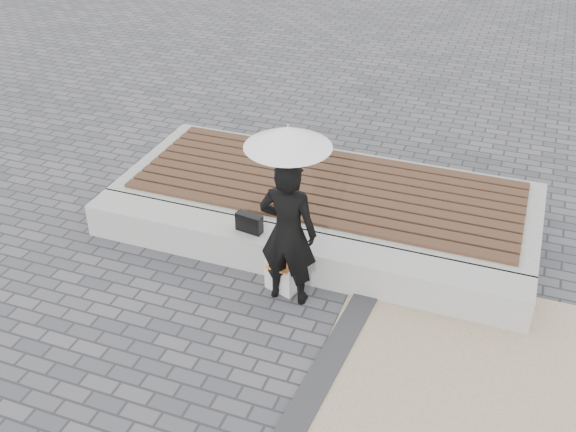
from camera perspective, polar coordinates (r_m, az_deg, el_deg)
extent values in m
plane|color=#504F55|center=(6.38, -4.58, -12.56)|extent=(80.00, 80.00, 0.00)
cube|color=#313134|center=(5.86, 0.31, -17.55)|extent=(0.61, 5.20, 0.04)
cube|color=#ABABA5|center=(7.38, 0.48, -3.22)|extent=(5.00, 0.45, 0.40)
cube|color=#ADAEA8|center=(8.33, 3.32, 1.30)|extent=(5.00, 2.00, 0.40)
imported|color=black|center=(6.64, 0.00, -1.42)|extent=(0.60, 0.40, 1.61)
cylinder|color=#A2A2A7|center=(6.35, 0.00, 2.57)|extent=(0.01, 0.01, 0.82)
cone|color=white|center=(6.12, 0.00, 6.70)|extent=(0.82, 0.82, 0.20)
sphere|color=#A2A2A7|center=(6.07, 0.00, 7.66)|extent=(0.03, 0.03, 0.03)
cube|color=black|center=(7.34, -3.28, -0.58)|extent=(0.31, 0.15, 0.21)
cube|color=beige|center=(7.10, -0.61, -5.14)|extent=(0.35, 0.23, 0.35)
cube|color=#FF4234|center=(6.96, -0.76, -4.22)|extent=(0.28, 0.22, 0.01)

